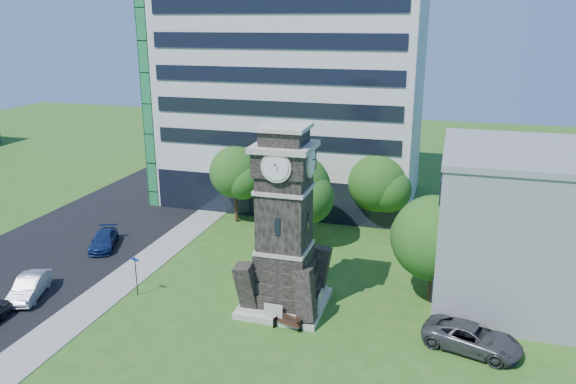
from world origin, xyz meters
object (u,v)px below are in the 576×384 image
(street_sign, at_px, (136,272))
(clock_tower, at_px, (284,232))
(park_bench, at_px, (288,322))
(car_street_north, at_px, (104,240))
(car_street_mid, at_px, (30,287))
(car_east_lot, at_px, (472,338))

(street_sign, bearing_deg, clock_tower, 25.73)
(park_bench, bearing_deg, street_sign, -168.18)
(car_street_north, bearing_deg, clock_tower, -39.45)
(clock_tower, height_order, car_street_north, clock_tower)
(car_street_mid, height_order, street_sign, street_sign)
(car_east_lot, height_order, street_sign, street_sign)
(park_bench, bearing_deg, clock_tower, 129.34)
(car_street_north, relative_size, street_sign, 1.61)
(clock_tower, bearing_deg, car_east_lot, -9.41)
(clock_tower, height_order, car_east_lot, clock_tower)
(car_street_mid, height_order, park_bench, car_street_mid)
(car_street_mid, bearing_deg, street_sign, -0.69)
(car_street_north, xyz_separation_m, street_sign, (7.20, -6.76, 1.13))
(clock_tower, relative_size, car_street_north, 2.65)
(clock_tower, xyz_separation_m, park_bench, (1.06, -2.75, -4.81))
(clock_tower, relative_size, park_bench, 7.08)
(car_street_north, distance_m, park_bench, 20.18)
(clock_tower, distance_m, car_east_lot, 12.90)
(car_street_mid, height_order, car_street_north, car_street_mid)
(car_street_mid, xyz_separation_m, car_street_north, (-0.23, 9.06, -0.08))
(car_east_lot, distance_m, street_sign, 22.20)
(clock_tower, height_order, car_street_mid, clock_tower)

